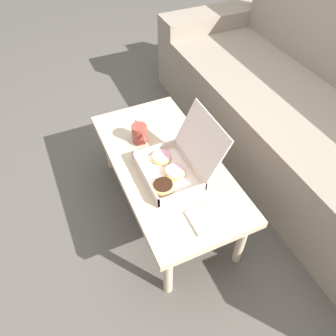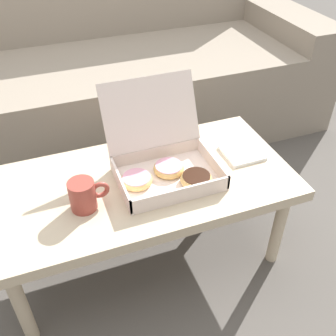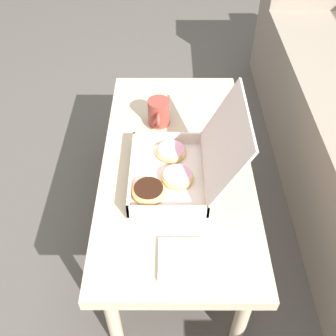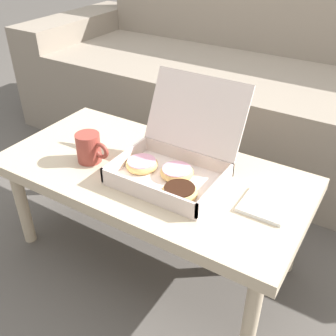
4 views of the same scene
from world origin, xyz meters
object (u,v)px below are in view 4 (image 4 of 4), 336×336
Objects in this scene: coffee_table at (151,179)px; pastry_box at (174,163)px; couch at (256,93)px; coffee_mug at (89,148)px.

coffee_table is 0.13m from pastry_box.
pastry_box is at bearing -85.02° from couch.
coffee_mug is at bearing -166.89° from pastry_box.
couch is at bearing 94.98° from pastry_box.
coffee_mug reaches higher than coffee_table.
couch is 2.46× the size of coffee_table.
coffee_mug is (-0.20, -0.06, 0.09)m from coffee_table.
coffee_table is at bearing -177.36° from pastry_box.
couch is 1.07m from coffee_mug.
pastry_box reaches higher than coffee_mug.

